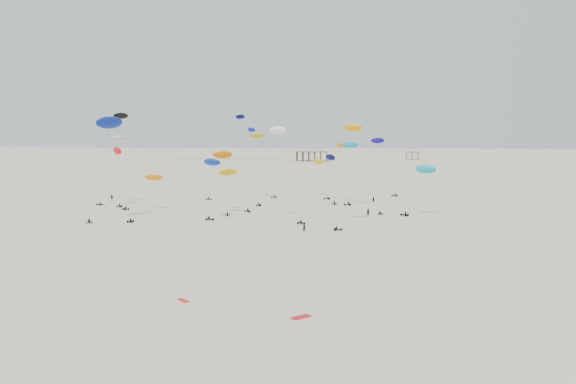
# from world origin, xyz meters

# --- Properties ---
(ground_plane) EXTENTS (900.00, 900.00, 0.00)m
(ground_plane) POSITION_xyz_m (0.00, 200.00, 0.00)
(ground_plane) COLOR #C2B79A
(pavilion_main) EXTENTS (21.00, 13.00, 9.80)m
(pavilion_main) POSITION_xyz_m (-10.00, 350.00, 4.22)
(pavilion_main) COLOR brown
(pavilion_main) RESTS_ON ground
(pavilion_small) EXTENTS (9.00, 7.00, 8.00)m
(pavilion_small) POSITION_xyz_m (60.00, 380.00, 3.49)
(pavilion_small) COLOR brown
(pavilion_small) RESTS_ON ground
(pier_fence) EXTENTS (80.20, 0.20, 1.50)m
(pier_fence) POSITION_xyz_m (-62.00, 350.00, 0.77)
(pier_fence) COLOR black
(pier_fence) RESTS_ON ground
(rig_0) EXTENTS (5.05, 7.95, 11.19)m
(rig_0) POSITION_xyz_m (-16.13, 104.19, 8.42)
(rig_0) COLOR black
(rig_0) RESTS_ON ground
(rig_1) EXTENTS (4.69, 3.95, 20.76)m
(rig_1) POSITION_xyz_m (-11.76, 118.37, 11.21)
(rig_1) COLOR black
(rig_1) RESTS_ON ground
(rig_2) EXTENTS (8.04, 14.68, 20.41)m
(rig_2) POSITION_xyz_m (23.34, 153.28, 12.83)
(rig_2) COLOR black
(rig_2) RESTS_ON ground
(rig_3) EXTENTS (4.09, 12.44, 17.44)m
(rig_3) POSITION_xyz_m (10.03, 128.44, 10.02)
(rig_3) COLOR black
(rig_3) RESTS_ON ground
(rig_4) EXTENTS (9.48, 11.37, 21.55)m
(rig_4) POSITION_xyz_m (-2.23, 96.89, 16.08)
(rig_4) COLOR black
(rig_4) RESTS_ON ground
(rig_5) EXTENTS (8.32, 12.93, 24.76)m
(rig_5) POSITION_xyz_m (-37.84, 95.14, 15.81)
(rig_5) COLOR black
(rig_5) RESTS_ON ground
(rig_6) EXTENTS (10.38, 5.55, 15.43)m
(rig_6) POSITION_xyz_m (-17.30, 108.65, 11.83)
(rig_6) COLOR black
(rig_6) RESTS_ON ground
(rig_7) EXTENTS (5.18, 13.98, 20.02)m
(rig_7) POSITION_xyz_m (12.09, 91.81, 12.26)
(rig_7) COLOR black
(rig_7) RESTS_ON ground
(rig_8) EXTENTS (9.97, 18.10, 24.96)m
(rig_8) POSITION_xyz_m (14.40, 119.08, 18.71)
(rig_8) COLOR black
(rig_8) RESTS_ON ground
(rig_9) EXTENTS (6.43, 12.88, 13.49)m
(rig_9) POSITION_xyz_m (4.23, 142.03, 8.59)
(rig_9) COLOR black
(rig_9) RESTS_ON ground
(rig_10) EXTENTS (10.11, 4.64, 10.11)m
(rig_10) POSITION_xyz_m (-37.47, 108.92, 6.58)
(rig_10) COLOR black
(rig_10) RESTS_ON ground
(rig_11) EXTENTS (9.57, 16.20, 27.34)m
(rig_11) POSITION_xyz_m (-22.08, 139.24, 17.23)
(rig_11) COLOR black
(rig_11) RESTS_ON ground
(rig_12) EXTENTS (8.78, 3.78, 19.49)m
(rig_12) POSITION_xyz_m (-13.45, 137.65, 15.46)
(rig_12) COLOR black
(rig_12) RESTS_ON ground
(rig_13) EXTENTS (6.35, 9.59, 18.75)m
(rig_13) POSITION_xyz_m (-50.49, 120.46, 14.70)
(rig_13) COLOR black
(rig_13) RESTS_ON ground
(rig_14) EXTENTS (4.87, 6.36, 13.75)m
(rig_14) POSITION_xyz_m (-18.01, 95.88, 10.02)
(rig_14) COLOR black
(rig_14) RESTS_ON ground
(rig_15) EXTENTS (6.54, 10.95, 23.16)m
(rig_15) POSITION_xyz_m (-40.34, 92.48, 19.75)
(rig_15) COLOR black
(rig_15) RESTS_ON ground
(rig_16) EXTENTS (5.19, 7.73, 15.69)m
(rig_16) POSITION_xyz_m (-47.86, 115.49, 12.34)
(rig_16) COLOR black
(rig_16) RESTS_ON ground
(rig_17) EXTENTS (8.87, 6.24, 12.20)m
(rig_17) POSITION_xyz_m (29.82, 106.15, 9.21)
(rig_17) COLOR black
(rig_17) RESTS_ON ground
(rig_18) EXTENTS (8.25, 17.37, 18.44)m
(rig_18) POSITION_xyz_m (8.77, 132.08, 9.41)
(rig_18) COLOR black
(rig_18) RESTS_ON ground
(spectator_0) EXTENTS (0.87, 0.76, 1.99)m
(spectator_0) POSITION_xyz_m (3.89, 80.77, 0.00)
(spectator_0) COLOR black
(spectator_0) RESTS_ON ground
(spectator_1) EXTENTS (1.07, 0.67, 2.12)m
(spectator_1) POSITION_xyz_m (17.21, 101.98, 0.00)
(spectator_1) COLOR black
(spectator_1) RESTS_ON ground
(spectator_2) EXTENTS (1.36, 0.92, 2.12)m
(spectator_2) POSITION_xyz_m (-53.72, 124.55, 0.00)
(spectator_2) COLOR black
(spectator_2) RESTS_ON ground
(spectator_3) EXTENTS (0.85, 0.75, 1.95)m
(spectator_3) POSITION_xyz_m (19.71, 127.88, 0.00)
(spectator_3) COLOR black
(spectator_3) RESTS_ON ground
(grounded_kite_a) EXTENTS (2.26, 2.11, 0.08)m
(grounded_kite_a) POSITION_xyz_m (7.11, 30.00, 0.00)
(grounded_kite_a) COLOR red
(grounded_kite_a) RESTS_ON ground
(grounded_kite_b) EXTENTS (1.77, 1.77, 0.07)m
(grounded_kite_b) POSITION_xyz_m (-6.88, 34.53, 0.00)
(grounded_kite_b) COLOR red
(grounded_kite_b) RESTS_ON ground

